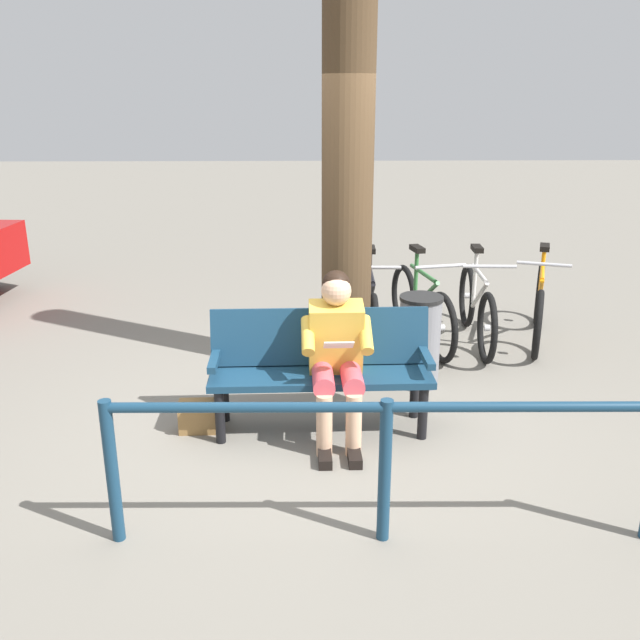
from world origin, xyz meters
TOP-DOWN VIEW (x-y plane):
  - ground_plane at (0.00, 0.00)m, footprint 40.00×40.00m
  - bench at (-0.09, -0.08)m, footprint 1.61×0.51m
  - person_reading at (-0.20, 0.08)m, footprint 0.50×0.77m
  - handbag at (0.79, 0.02)m, footprint 0.30×0.15m
  - tree_trunk at (-0.33, -1.06)m, footprint 0.42×0.42m
  - litter_bin at (-0.94, -0.79)m, footprint 0.36×0.36m
  - bicycle_silver at (-2.29, -1.84)m, footprint 0.67×1.61m
  - bicycle_blue at (-1.66, -1.79)m, footprint 0.48×1.68m
  - bicycle_red at (-1.12, -1.79)m, footprint 0.52×1.66m
  - bicycle_black at (-0.61, -1.77)m, footprint 0.48×1.68m
  - railing_fence at (-0.41, 1.30)m, footprint 3.02×0.12m

SIDE VIEW (x-z plane):
  - ground_plane at x=0.00m, z-range 0.00..0.00m
  - handbag at x=0.79m, z-range 0.00..0.24m
  - bicycle_silver at x=-2.29m, z-range -0.11..0.83m
  - bicycle_blue at x=-1.66m, z-range -0.11..0.83m
  - bicycle_red at x=-1.12m, z-range -0.11..0.83m
  - bicycle_black at x=-0.61m, z-range -0.11..0.83m
  - litter_bin at x=-0.94m, z-range 0.00..0.78m
  - bench at x=-0.09m, z-range 0.07..0.94m
  - railing_fence at x=-0.41m, z-range 0.16..1.01m
  - person_reading at x=-0.20m, z-range 0.06..1.27m
  - tree_trunk at x=-0.33m, z-range 0.00..4.10m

